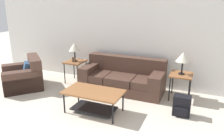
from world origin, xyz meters
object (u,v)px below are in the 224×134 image
armchair (24,77)px  side_table_left (75,63)px  coffee_table (94,97)px  table_lamp_left (74,47)px  couch (123,79)px  table_lamp_right (183,57)px  side_table_right (181,77)px  backpack (182,106)px

armchair → side_table_left: bearing=40.4°
coffee_table → side_table_left: bearing=133.4°
armchair → table_lamp_left: 1.52m
couch → coffee_table: couch is taller
side_table_left → table_lamp_right: size_ratio=1.19×
table_lamp_right → side_table_right: bearing=-93.6°
side_table_left → table_lamp_left: (-0.00, 0.00, 0.45)m
coffee_table → side_table_left: (-1.28, 1.35, 0.20)m
coffee_table → armchair: bearing=168.2°
couch → armchair: 2.58m
armchair → table_lamp_left: bearing=40.4°
side_table_right → table_lamp_left: bearing=180.0°
table_lamp_left → table_lamp_right: 2.82m
side_table_left → side_table_right: size_ratio=1.00×
coffee_table → table_lamp_right: bearing=41.3°
armchair → side_table_right: bearing=12.8°
couch → side_table_right: bearing=0.7°
table_lamp_right → backpack: table_lamp_right is taller
table_lamp_left → couch: bearing=-0.7°
couch → coffee_table: 1.34m
table_lamp_right → couch: bearing=-179.3°
coffee_table → table_lamp_left: 1.97m
coffee_table → side_table_right: 2.06m
table_lamp_right → backpack: (0.13, -0.79, -0.79)m
table_lamp_left → armchair: bearing=-139.6°
armchair → table_lamp_right: bearing=12.8°
armchair → backpack: (3.97, 0.08, -0.09)m
couch → side_table_left: size_ratio=3.43×
armchair → coffee_table: bearing=-11.8°
couch → side_table_left: (-1.41, 0.02, 0.24)m
coffee_table → side_table_right: (1.54, 1.35, 0.20)m
couch → table_lamp_left: 1.57m
coffee_table → table_lamp_right: (1.54, 1.35, 0.65)m
side_table_right → coffee_table: bearing=-138.7°
backpack → side_table_left: bearing=164.9°
table_lamp_left → side_table_left: bearing=-79.4°
side_table_right → backpack: 0.87m
couch → side_table_left: bearing=179.3°
coffee_table → backpack: 1.76m
couch → backpack: 1.72m
table_lamp_left → backpack: bearing=-15.1°
armchair → table_lamp_left: table_lamp_left is taller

